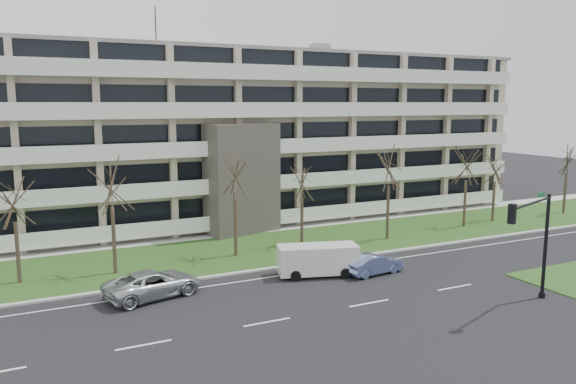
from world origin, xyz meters
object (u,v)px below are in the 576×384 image
traffic_signal (535,234)px  white_van (319,257)px  silver_pickup (153,284)px  blue_sedan (374,264)px

traffic_signal → white_van: bearing=108.1°
silver_pickup → traffic_signal: 20.65m
silver_pickup → blue_sedan: 13.55m
silver_pickup → blue_sedan: size_ratio=1.39×
silver_pickup → white_van: (10.17, -0.59, 0.40)m
white_van → traffic_signal: 12.49m
silver_pickup → traffic_signal: bearing=-133.8°
silver_pickup → traffic_signal: (17.69, -10.17, 3.15)m
silver_pickup → white_van: white_van is taller
blue_sedan → traffic_signal: traffic_signal is taller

